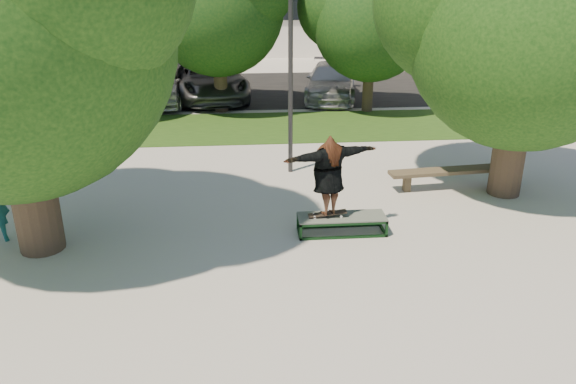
{
  "coord_description": "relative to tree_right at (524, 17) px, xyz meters",
  "views": [
    {
      "loc": [
        -0.27,
        -9.12,
        5.11
      ],
      "look_at": [
        0.56,
        0.6,
        1.18
      ],
      "focal_mm": 35.0,
      "sensor_mm": 36.0,
      "label": 1
    }
  ],
  "objects": [
    {
      "name": "car_silver_a",
      "position": [
        -9.42,
        10.42,
        -3.31
      ],
      "size": [
        2.11,
        4.71,
        1.57
      ],
      "primitive_type": "imported",
      "rotation": [
        0.0,
        0.0,
        0.06
      ],
      "color": "#B6B6BB",
      "rests_on": "asphalt_strip"
    },
    {
      "name": "bench",
      "position": [
        -1.02,
        0.38,
        -3.68
      ],
      "size": [
        3.28,
        0.75,
        0.5
      ],
      "rotation": [
        0.0,
        0.0,
        0.1
      ],
      "color": "brown",
      "rests_on": "ground"
    },
    {
      "name": "lamppost",
      "position": [
        -4.92,
        1.92,
        -0.94
      ],
      "size": [
        0.25,
        0.15,
        6.11
      ],
      "color": "#2D2D30",
      "rests_on": "ground"
    },
    {
      "name": "bg_tree_mid",
      "position": [
        -6.99,
        8.99,
        -0.08
      ],
      "size": [
        5.76,
        4.92,
        6.24
      ],
      "color": "#38281E",
      "rests_on": "ground"
    },
    {
      "name": "asphalt_strip",
      "position": [
        -5.92,
        12.92,
        -4.09
      ],
      "size": [
        40.0,
        8.0,
        0.01
      ],
      "primitive_type": "cube",
      "color": "black",
      "rests_on": "ground"
    },
    {
      "name": "bg_tree_right",
      "position": [
        -1.48,
        8.48,
        -0.6
      ],
      "size": [
        5.04,
        4.31,
        5.43
      ],
      "color": "#38281E",
      "rests_on": "ground"
    },
    {
      "name": "skater_rig",
      "position": [
        -4.5,
        -1.89,
        -2.82
      ],
      "size": [
        2.08,
        1.2,
        1.72
      ],
      "rotation": [
        0.0,
        0.0,
        3.49
      ],
      "color": "white",
      "rests_on": "grind_box"
    },
    {
      "name": "car_grey",
      "position": [
        -7.4,
        11.17,
        -3.28
      ],
      "size": [
        3.46,
        6.15,
        1.62
      ],
      "primitive_type": "imported",
      "rotation": [
        0.0,
        0.0,
        0.14
      ],
      "color": "#57565B",
      "rests_on": "asphalt_strip"
    },
    {
      "name": "grind_box",
      "position": [
        -4.2,
        -1.89,
        -3.9
      ],
      "size": [
        1.8,
        0.6,
        0.38
      ],
      "color": "black",
      "rests_on": "ground"
    },
    {
      "name": "ground",
      "position": [
        -5.92,
        -3.08,
        -4.09
      ],
      "size": [
        120.0,
        120.0,
        0.0
      ],
      "primitive_type": "plane",
      "color": "#ACA89E",
      "rests_on": "ground"
    },
    {
      "name": "tree_right",
      "position": [
        0.0,
        0.0,
        0.0
      ],
      "size": [
        6.24,
        5.33,
        6.51
      ],
      "color": "#38281E",
      "rests_on": "ground"
    },
    {
      "name": "bg_tree_left",
      "position": [
        -12.49,
        7.99,
        -0.36
      ],
      "size": [
        5.28,
        4.51,
        5.77
      ],
      "color": "#38281E",
      "rests_on": "ground"
    },
    {
      "name": "grass_strip",
      "position": [
        -4.92,
        6.42,
        -4.08
      ],
      "size": [
        30.0,
        4.0,
        0.02
      ],
      "primitive_type": "cube",
      "color": "#1F4413",
      "rests_on": "ground"
    },
    {
      "name": "car_dark",
      "position": [
        -9.29,
        11.21,
        -3.4
      ],
      "size": [
        1.81,
        4.3,
        1.38
      ],
      "primitive_type": "imported",
      "rotation": [
        0.0,
        0.0,
        -0.08
      ],
      "color": "black",
      "rests_on": "asphalt_strip"
    },
    {
      "name": "car_silver_b",
      "position": [
        -2.45,
        10.72,
        -3.39
      ],
      "size": [
        2.83,
        5.13,
        1.41
      ],
      "primitive_type": "imported",
      "rotation": [
        0.0,
        0.0,
        -0.18
      ],
      "color": "#ABAAAF",
      "rests_on": "asphalt_strip"
    }
  ]
}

